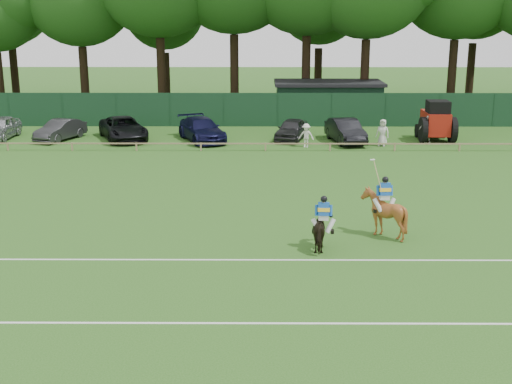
{
  "coord_description": "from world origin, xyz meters",
  "views": [
    {
      "loc": [
        0.65,
        -23.57,
        8.58
      ],
      "look_at": [
        0.5,
        3.0,
        1.4
      ],
      "focal_mm": 48.0,
      "sensor_mm": 36.0,
      "label": 1
    }
  ],
  "objects_px": {
    "utility_shed": "(328,101)",
    "spectator_mid": "(427,129)",
    "spectator_right": "(383,133)",
    "horse_dark": "(323,231)",
    "horse_chestnut": "(384,213)",
    "estate_black": "(346,131)",
    "sedan_grey": "(60,130)",
    "tractor": "(436,122)",
    "spectator_left": "(306,136)",
    "suv_black": "(123,128)",
    "sedan_navy": "(202,130)",
    "hatch_grey": "(292,129)",
    "sedan_silver": "(0,128)"
  },
  "relations": [
    {
      "from": "hatch_grey",
      "to": "utility_shed",
      "type": "bearing_deg",
      "value": 85.42
    },
    {
      "from": "spectator_left",
      "to": "sedan_grey",
      "type": "bearing_deg",
      "value": -174.75
    },
    {
      "from": "spectator_mid",
      "to": "spectator_right",
      "type": "relative_size",
      "value": 1.06
    },
    {
      "from": "estate_black",
      "to": "spectator_mid",
      "type": "bearing_deg",
      "value": -13.01
    },
    {
      "from": "hatch_grey",
      "to": "sedan_navy",
      "type": "bearing_deg",
      "value": -159.29
    },
    {
      "from": "tractor",
      "to": "sedan_navy",
      "type": "bearing_deg",
      "value": -179.16
    },
    {
      "from": "utility_shed",
      "to": "spectator_left",
      "type": "bearing_deg",
      "value": -102.53
    },
    {
      "from": "sedan_grey",
      "to": "tractor",
      "type": "relative_size",
      "value": 1.27
    },
    {
      "from": "suv_black",
      "to": "spectator_mid",
      "type": "distance_m",
      "value": 20.12
    },
    {
      "from": "horse_chestnut",
      "to": "tractor",
      "type": "height_order",
      "value": "tractor"
    },
    {
      "from": "horse_dark",
      "to": "spectator_mid",
      "type": "relative_size",
      "value": 0.93
    },
    {
      "from": "horse_dark",
      "to": "suv_black",
      "type": "distance_m",
      "value": 24.38
    },
    {
      "from": "estate_black",
      "to": "spectator_right",
      "type": "xyz_separation_m",
      "value": [
        2.22,
        -1.22,
        0.1
      ]
    },
    {
      "from": "estate_black",
      "to": "horse_chestnut",
      "type": "bearing_deg",
      "value": -103.11
    },
    {
      "from": "utility_shed",
      "to": "spectator_mid",
      "type": "bearing_deg",
      "value": -59.39
    },
    {
      "from": "horse_dark",
      "to": "suv_black",
      "type": "bearing_deg",
      "value": -59.21
    },
    {
      "from": "horse_chestnut",
      "to": "sedan_silver",
      "type": "bearing_deg",
      "value": -46.05
    },
    {
      "from": "suv_black",
      "to": "sedan_navy",
      "type": "relative_size",
      "value": 1.04
    },
    {
      "from": "spectator_left",
      "to": "tractor",
      "type": "xyz_separation_m",
      "value": [
        8.72,
        2.18,
        0.53
      ]
    },
    {
      "from": "horse_dark",
      "to": "horse_chestnut",
      "type": "xyz_separation_m",
      "value": [
        2.46,
        1.5,
        0.22
      ]
    },
    {
      "from": "horse_chestnut",
      "to": "spectator_mid",
      "type": "xyz_separation_m",
      "value": [
        6.16,
        18.91,
        -0.02
      ]
    },
    {
      "from": "suv_black",
      "to": "sedan_silver",
      "type": "bearing_deg",
      "value": 155.85
    },
    {
      "from": "horse_dark",
      "to": "spectator_right",
      "type": "distance_m",
      "value": 20.19
    },
    {
      "from": "horse_chestnut",
      "to": "sedan_navy",
      "type": "distance_m",
      "value": 21.46
    },
    {
      "from": "horse_chestnut",
      "to": "sedan_silver",
      "type": "xyz_separation_m",
      "value": [
        -22.31,
        20.28,
        -0.18
      ]
    },
    {
      "from": "suv_black",
      "to": "sedan_navy",
      "type": "xyz_separation_m",
      "value": [
        5.29,
        -0.38,
        0.0
      ]
    },
    {
      "from": "sedan_grey",
      "to": "spectator_left",
      "type": "relative_size",
      "value": 2.74
    },
    {
      "from": "spectator_right",
      "to": "suv_black",
      "type": "bearing_deg",
      "value": -161.29
    },
    {
      "from": "estate_black",
      "to": "spectator_right",
      "type": "bearing_deg",
      "value": -39.38
    },
    {
      "from": "estate_black",
      "to": "suv_black",
      "type": "bearing_deg",
      "value": 166.04
    },
    {
      "from": "spectator_left",
      "to": "spectator_right",
      "type": "distance_m",
      "value": 4.93
    },
    {
      "from": "horse_chestnut",
      "to": "spectator_right",
      "type": "xyz_separation_m",
      "value": [
        3.07,
        17.92,
        -0.07
      ]
    },
    {
      "from": "spectator_left",
      "to": "spectator_mid",
      "type": "xyz_separation_m",
      "value": [
        8.0,
        1.42,
        0.16
      ]
    },
    {
      "from": "sedan_navy",
      "to": "spectator_right",
      "type": "bearing_deg",
      "value": -31.1
    },
    {
      "from": "spectator_right",
      "to": "sedan_grey",
      "type": "bearing_deg",
      "value": -159.57
    },
    {
      "from": "horse_chestnut",
      "to": "sedan_silver",
      "type": "relative_size",
      "value": 0.42
    },
    {
      "from": "spectator_mid",
      "to": "utility_shed",
      "type": "xyz_separation_m",
      "value": [
        -5.59,
        9.44,
        0.63
      ]
    },
    {
      "from": "horse_dark",
      "to": "suv_black",
      "type": "height_order",
      "value": "suv_black"
    },
    {
      "from": "sedan_silver",
      "to": "sedan_navy",
      "type": "height_order",
      "value": "sedan_navy"
    },
    {
      "from": "sedan_silver",
      "to": "estate_black",
      "type": "bearing_deg",
      "value": -1.98
    },
    {
      "from": "spectator_mid",
      "to": "tractor",
      "type": "distance_m",
      "value": 1.12
    },
    {
      "from": "estate_black",
      "to": "spectator_right",
      "type": "height_order",
      "value": "spectator_right"
    },
    {
      "from": "horse_dark",
      "to": "sedan_navy",
      "type": "bearing_deg",
      "value": -70.97
    },
    {
      "from": "horse_dark",
      "to": "spectator_mid",
      "type": "distance_m",
      "value": 22.16
    },
    {
      "from": "suv_black",
      "to": "sedan_grey",
      "type": "bearing_deg",
      "value": 159.32
    },
    {
      "from": "horse_dark",
      "to": "spectator_left",
      "type": "xyz_separation_m",
      "value": [
        0.62,
        18.99,
        0.04
      ]
    },
    {
      "from": "tractor",
      "to": "horse_dark",
      "type": "bearing_deg",
      "value": -113.1
    },
    {
      "from": "horse_dark",
      "to": "hatch_grey",
      "type": "relative_size",
      "value": 0.41
    },
    {
      "from": "horse_chestnut",
      "to": "suv_black",
      "type": "bearing_deg",
      "value": -58.96
    },
    {
      "from": "horse_chestnut",
      "to": "estate_black",
      "type": "bearing_deg",
      "value": -96.34
    }
  ]
}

